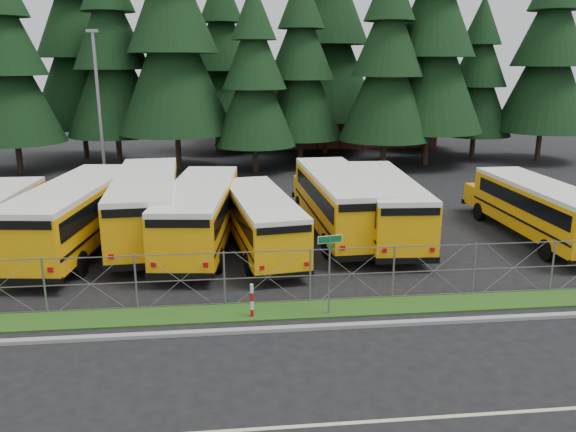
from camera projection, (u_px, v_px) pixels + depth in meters
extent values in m
plane|color=black|center=(333.00, 290.00, 21.02)|extent=(120.00, 120.00, 0.00)
cube|color=gray|center=(350.00, 326.00, 18.03)|extent=(50.00, 0.25, 0.12)
cube|color=#1B4614|center=(341.00, 308.00, 19.38)|extent=(50.00, 1.40, 0.06)
cube|color=beige|center=(393.00, 420.00, 13.34)|extent=(50.00, 0.12, 0.01)
cube|color=brown|center=(321.00, 114.00, 59.20)|extent=(22.00, 10.00, 6.00)
cylinder|color=gray|center=(329.00, 276.00, 18.55)|extent=(0.06, 0.06, 2.80)
cube|color=#0D5D28|center=(330.00, 239.00, 18.22)|extent=(0.79, 0.16, 0.22)
cube|color=white|center=(330.00, 239.00, 18.22)|extent=(0.83, 0.16, 0.26)
cube|color=#0D5D28|center=(330.00, 246.00, 18.28)|extent=(0.12, 0.55, 0.18)
cylinder|color=#B20C0C|center=(252.00, 301.00, 18.56)|extent=(0.11, 0.11, 1.20)
cylinder|color=gray|center=(100.00, 117.00, 34.63)|extent=(0.20, 0.20, 10.00)
cube|color=gray|center=(92.00, 31.00, 33.30)|extent=(0.70, 0.35, 0.18)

